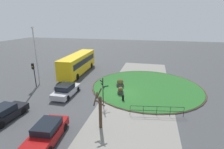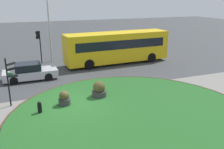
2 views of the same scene
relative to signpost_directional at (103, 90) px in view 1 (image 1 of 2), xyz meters
The scene contains 16 objects.
ground 4.31m from the signpost_directional, 19.72° to the right, with size 120.00×120.00×0.00m, color #3D3F42.
sidewalk_paving 5.28m from the signpost_directional, 42.21° to the right, with size 32.00×7.97×0.02m, color gray.
grass_island 8.04m from the signpost_directional, 32.95° to the right, with size 14.57×14.57×0.10m, color #235B23.
grass_kerb_ring 8.04m from the signpost_directional, 32.95° to the right, with size 14.88×14.88×0.11m, color brown.
signpost_directional is the anchor object (origin of this frame).
bollard_foreground 2.80m from the signpost_directional, 50.97° to the right, with size 0.25×0.25×0.80m.
railing_grass_edge 5.73m from the signpost_directional, 98.70° to the right, with size 0.89×5.01×1.01m.
bus_yellow 12.86m from the signpost_directional, 35.67° to the left, with size 11.06×2.90×3.22m.
car_near_lane 6.97m from the signpost_directional, 158.02° to the left, with size 4.52×2.21×1.42m.
car_far_lane 9.37m from the signpost_directional, 120.45° to the left, with size 4.13×2.00×1.39m.
car_trailing 5.47m from the signpost_directional, 73.96° to the left, with size 4.40×1.92×1.42m.
traffic_light_near 10.86m from the signpost_directional, 74.58° to the left, with size 0.48×0.31×3.37m.
lamppost_tall 11.71m from the signpost_directional, 69.07° to the left, with size 0.32×0.32×7.99m.
planter_near_signpost 5.82m from the signpost_directional, ahead, with size 1.00×1.00×1.19m.
planter_kerbside 3.63m from the signpost_directional, 22.45° to the right, with size 0.75×0.75×1.03m.
street_tree_bare 3.99m from the signpost_directional, 167.39° to the right, with size 0.99×0.99×3.53m.
Camera 1 is at (-19.60, -3.46, 8.80)m, focal length 27.53 mm.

